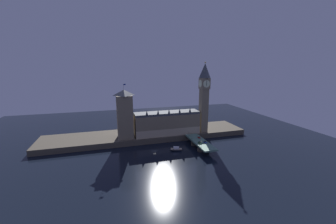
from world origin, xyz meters
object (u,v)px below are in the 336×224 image
victoria_tower (125,114)px  street_lamp_near (201,143)px  pedestrian_near_rail (199,145)px  car_southbound_trail (199,137)px  street_lamp_far (189,133)px  car_northbound_trail (200,143)px  pedestrian_mid_walk (205,139)px  pedestrian_far_rail (192,138)px  car_southbound_lead (205,142)px  boat_upstream (176,149)px  clock_tower (204,96)px

victoria_tower → street_lamp_near: (61.71, -48.91, -19.63)m
pedestrian_near_rail → victoria_tower: bearing=144.3°
car_southbound_trail → street_lamp_far: street_lamp_far is taller
pedestrian_near_rail → street_lamp_far: street_lamp_far is taller
car_northbound_trail → pedestrian_mid_walk: bearing=36.7°
victoria_tower → pedestrian_far_rail: (62.11, -26.79, -22.75)m
car_southbound_lead → pedestrian_far_rail: bearing=124.9°
car_southbound_lead → boat_upstream: (-27.17, 5.14, -6.09)m
pedestrian_far_rail → street_lamp_far: street_lamp_far is taller
victoria_tower → car_southbound_trail: size_ratio=14.42×
pedestrian_near_rail → street_lamp_far: 25.34m
car_southbound_lead → street_lamp_near: (-8.97, -9.85, 3.34)m
pedestrian_near_rail → clock_tower: bearing=60.9°
clock_tower → car_southbound_trail: bearing=-123.5°
car_northbound_trail → pedestrian_mid_walk: (8.57, 6.38, 0.14)m
boat_upstream → street_lamp_far: bearing=38.5°
pedestrian_near_rail → pedestrian_mid_walk: size_ratio=1.05×
car_northbound_trail → boat_upstream: 22.93m
car_northbound_trail → street_lamp_near: 10.78m
pedestrian_mid_walk → street_lamp_far: size_ratio=0.25×
clock_tower → pedestrian_near_rail: (-22.82, -40.93, -38.49)m
car_southbound_lead → street_lamp_far: (-8.97, 19.59, 3.59)m
car_southbound_trail → street_lamp_near: street_lamp_near is taller
victoria_tower → pedestrian_mid_walk: size_ratio=32.99×
car_northbound_trail → boat_upstream: size_ratio=0.36×
victoria_tower → pedestrian_far_rail: bearing=-23.3°
pedestrian_mid_walk → street_lamp_near: 20.23m
clock_tower → pedestrian_near_rail: bearing=-119.1°
clock_tower → car_northbound_trail: bearing=-119.3°
pedestrian_far_rail → street_lamp_far: (-0.40, 7.32, 3.38)m
car_southbound_lead → car_southbound_trail: car_southbound_lead is taller
pedestrian_far_rail → boat_upstream: 20.89m
street_lamp_far → car_southbound_lead: bearing=-65.4°
pedestrian_mid_walk → street_lamp_near: (-11.83, -16.11, 3.14)m
street_lamp_near → boat_upstream: bearing=140.5°
pedestrian_mid_walk → pedestrian_far_rail: bearing=152.3°
victoria_tower → pedestrian_near_rail: size_ratio=31.28×
clock_tower → car_southbound_trail: size_ratio=19.91×
clock_tower → pedestrian_mid_walk: (-11.39, -29.14, -38.55)m
car_southbound_trail → pedestrian_near_rail: (-8.57, -19.44, 0.31)m
victoria_tower → pedestrian_mid_walk: 83.67m
street_lamp_far → car_southbound_trail: bearing=-32.3°
pedestrian_mid_walk → street_lamp_far: street_lamp_far is taller
pedestrian_near_rail → pedestrian_far_rail: bearing=90.0°
victoria_tower → boat_upstream: bearing=-37.9°
car_southbound_trail → street_lamp_far: (-8.97, 5.68, 3.65)m
car_northbound_trail → pedestrian_far_rail: size_ratio=2.62×
victoria_tower → boat_upstream: (43.51, -33.92, -29.06)m
pedestrian_far_rail → clock_tower: bearing=45.4°
victoria_tower → car_southbound_lead: size_ratio=14.49×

